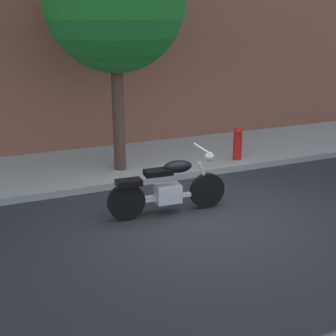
# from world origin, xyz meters

# --- Properties ---
(ground_plane) EXTENTS (60.00, 60.00, 0.00)m
(ground_plane) POSITION_xyz_m (0.00, 0.00, 0.00)
(ground_plane) COLOR #28282D
(sidewalk) EXTENTS (23.81, 2.72, 0.14)m
(sidewalk) POSITION_xyz_m (0.00, 3.11, 0.07)
(sidewalk) COLOR #9D9D9D
(sidewalk) RESTS_ON ground
(motorcycle) EXTENTS (2.17, 0.70, 1.15)m
(motorcycle) POSITION_xyz_m (-0.48, 0.29, 0.48)
(motorcycle) COLOR black
(motorcycle) RESTS_ON ground
(street_tree) EXTENTS (2.83, 2.83, 5.04)m
(street_tree) POSITION_xyz_m (-0.68, 2.56, 3.61)
(street_tree) COLOR #493327
(street_tree) RESTS_ON ground
(fire_hydrant) EXTENTS (0.20, 0.20, 0.91)m
(fire_hydrant) POSITION_xyz_m (2.05, 2.18, 0.46)
(fire_hydrant) COLOR red
(fire_hydrant) RESTS_ON ground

